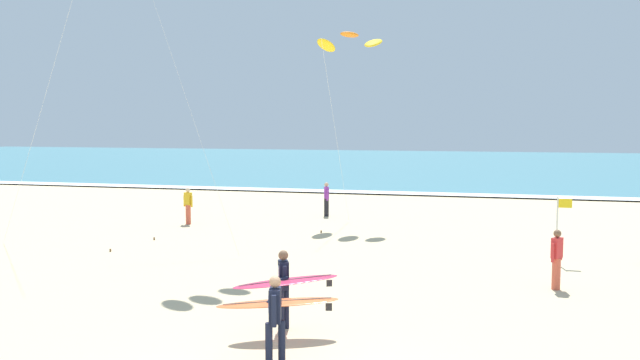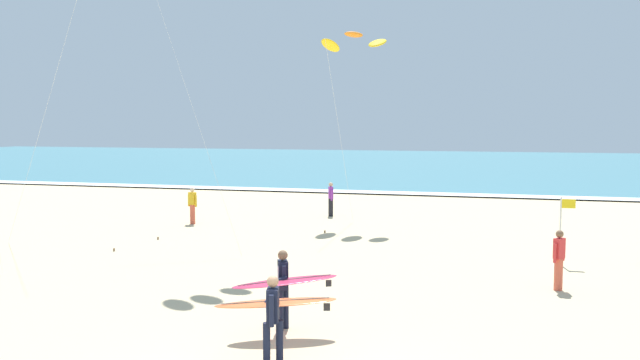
{
  "view_description": "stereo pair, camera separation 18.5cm",
  "coord_description": "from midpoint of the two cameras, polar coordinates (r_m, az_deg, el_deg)",
  "views": [
    {
      "loc": [
        3.23,
        -9.87,
        4.39
      ],
      "look_at": [
        -0.41,
        4.29,
        3.11
      ],
      "focal_mm": 37.16,
      "sensor_mm": 36.0,
      "label": 1
    },
    {
      "loc": [
        3.41,
        -9.82,
        4.39
      ],
      "look_at": [
        -0.41,
        4.29,
        3.11
      ],
      "focal_mm": 37.16,
      "sensor_mm": 36.0,
      "label": 2
    }
  ],
  "objects": [
    {
      "name": "bystander_purple_top",
      "position": [
        30.92,
        1.11,
        -1.65
      ],
      "size": [
        0.3,
        0.46,
        1.59
      ],
      "color": "black",
      "rests_on": "ground"
    },
    {
      "name": "surfer_trailing",
      "position": [
        12.09,
        -3.54,
        -11.07
      ],
      "size": [
        2.31,
        1.13,
        1.71
      ],
      "color": "black",
      "rests_on": "ground"
    },
    {
      "name": "kite_arc_amber_mid",
      "position": [
        29.09,
        3.1,
        11.85
      ],
      "size": [
        3.02,
        3.98,
        8.24
      ],
      "color": "yellow",
      "rests_on": "ground"
    },
    {
      "name": "bystander_yellow_top",
      "position": [
        29.07,
        -10.75,
        -2.16
      ],
      "size": [
        0.48,
        0.27,
        1.59
      ],
      "color": "#D8593F",
      "rests_on": "ground"
    },
    {
      "name": "surfer_lead",
      "position": [
        13.98,
        -2.75,
        -8.85
      ],
      "size": [
        2.23,
        1.43,
        1.71
      ],
      "color": "black",
      "rests_on": "ground"
    },
    {
      "name": "shoreline_foam",
      "position": [
        40.47,
        10.35,
        -1.19
      ],
      "size": [
        160.0,
        1.72,
        0.01
      ],
      "primitive_type": "cube",
      "color": "white",
      "rests_on": "ocean_water"
    },
    {
      "name": "ocean_water",
      "position": [
        70.02,
        12.4,
        1.33
      ],
      "size": [
        160.0,
        60.0,
        0.08
      ],
      "primitive_type": "cube",
      "color": "teal",
      "rests_on": "ground"
    },
    {
      "name": "lifeguard_flag",
      "position": [
        21.78,
        20.37,
        -3.56
      ],
      "size": [
        0.45,
        0.05,
        2.1
      ],
      "color": "silver",
      "rests_on": "ground"
    },
    {
      "name": "bystander_red_top",
      "position": [
        18.52,
        20.15,
        -6.46
      ],
      "size": [
        0.33,
        0.43,
        1.59
      ],
      "color": "#D8593F",
      "rests_on": "ground"
    }
  ]
}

